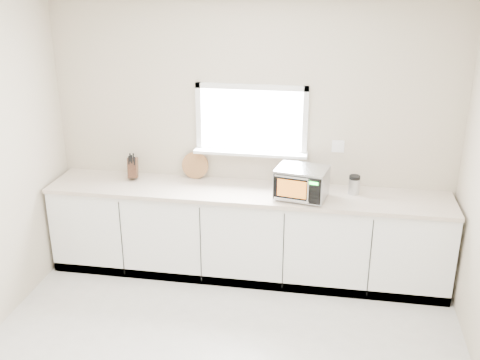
# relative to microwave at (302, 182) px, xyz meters

# --- Properties ---
(back_wall) EXTENTS (4.00, 0.17, 2.70)m
(back_wall) POSITION_rel_microwave_xyz_m (-0.53, 0.40, 0.29)
(back_wall) COLOR #BFB698
(back_wall) RESTS_ON ground
(cabinets) EXTENTS (3.92, 0.60, 0.88)m
(cabinets) POSITION_rel_microwave_xyz_m (-0.53, 0.10, -0.63)
(cabinets) COLOR white
(cabinets) RESTS_ON ground
(countertop) EXTENTS (3.92, 0.64, 0.04)m
(countertop) POSITION_rel_microwave_xyz_m (-0.53, 0.09, -0.17)
(countertop) COLOR beige
(countertop) RESTS_ON cabinets
(microwave) EXTENTS (0.52, 0.45, 0.30)m
(microwave) POSITION_rel_microwave_xyz_m (0.00, 0.00, 0.00)
(microwave) COLOR black
(microwave) RESTS_ON countertop
(knife_block) EXTENTS (0.14, 0.21, 0.29)m
(knife_block) POSITION_rel_microwave_xyz_m (-1.72, 0.22, -0.03)
(knife_block) COLOR #452B18
(knife_block) RESTS_ON countertop
(cutting_board) EXTENTS (0.27, 0.07, 0.27)m
(cutting_board) POSITION_rel_microwave_xyz_m (-1.10, 0.34, -0.02)
(cutting_board) COLOR #936039
(cutting_board) RESTS_ON countertop
(coffee_grinder) EXTENTS (0.14, 0.14, 0.19)m
(coffee_grinder) POSITION_rel_microwave_xyz_m (0.49, 0.19, -0.06)
(coffee_grinder) COLOR #B2B4BA
(coffee_grinder) RESTS_ON countertop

